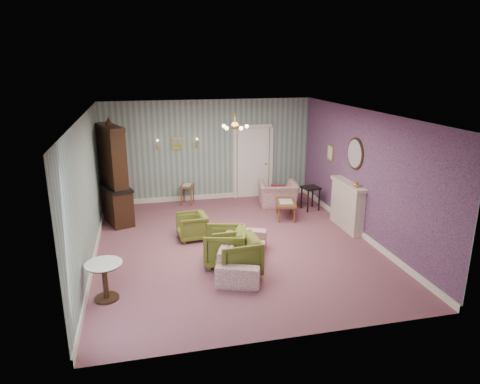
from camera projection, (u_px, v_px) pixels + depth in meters
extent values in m
plane|color=#824C5B|center=(235.00, 245.00, 9.69)|extent=(7.00, 7.00, 0.00)
plane|color=white|center=(235.00, 114.00, 8.86)|extent=(7.00, 7.00, 0.00)
plane|color=slate|center=(209.00, 151.00, 12.54)|extent=(6.00, 0.00, 6.00)
plane|color=slate|center=(289.00, 248.00, 6.01)|extent=(6.00, 0.00, 6.00)
plane|color=slate|center=(87.00, 191.00, 8.63)|extent=(0.00, 7.00, 7.00)
plane|color=slate|center=(363.00, 174.00, 9.92)|extent=(0.00, 7.00, 7.00)
plane|color=#A65381|center=(363.00, 174.00, 9.92)|extent=(0.00, 7.00, 7.00)
imported|color=brown|center=(237.00, 254.00, 8.27)|extent=(0.80, 0.85, 0.82)
imported|color=brown|center=(225.00, 245.00, 8.69)|extent=(0.93, 0.96, 0.82)
imported|color=brown|center=(192.00, 225.00, 9.94)|extent=(0.65, 0.68, 0.66)
imported|color=#933B58|center=(243.00, 247.00, 8.60)|extent=(1.26, 2.12, 0.80)
imported|color=#933B58|center=(278.00, 190.00, 12.19)|extent=(1.13, 0.82, 0.91)
imported|color=gold|center=(356.00, 184.00, 9.95)|extent=(0.15, 0.15, 0.15)
cube|color=maroon|center=(278.00, 191.00, 12.04)|extent=(0.41, 0.28, 0.39)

